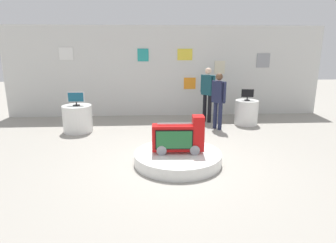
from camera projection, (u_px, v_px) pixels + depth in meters
ground_plane at (177, 162)px, 6.23m from camera, size 30.00×30.00×0.00m
back_wall_display at (166, 72)px, 10.11m from camera, size 10.98×0.13×3.09m
main_display_pedestal at (178, 158)px, 6.16m from camera, size 1.85×1.85×0.24m
novelty_firetruck_tv at (179, 138)px, 6.04m from camera, size 1.08×0.39×0.79m
display_pedestal_left_rear at (246, 112)px, 9.15m from camera, size 0.72×0.72×0.77m
tv_on_left_rear at (248, 94)px, 9.00m from camera, size 0.37×0.18×0.35m
display_pedestal_center_rear at (78, 119)px, 8.37m from camera, size 0.83×0.83×0.77m
tv_on_center_rear at (76, 98)px, 8.22m from camera, size 0.47×0.21×0.39m
shopper_browsing_near_truck at (208, 91)px, 9.28m from camera, size 0.40×0.44×1.75m
shopper_browsing_rear at (218, 97)px, 8.48m from camera, size 0.37×0.49×1.66m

